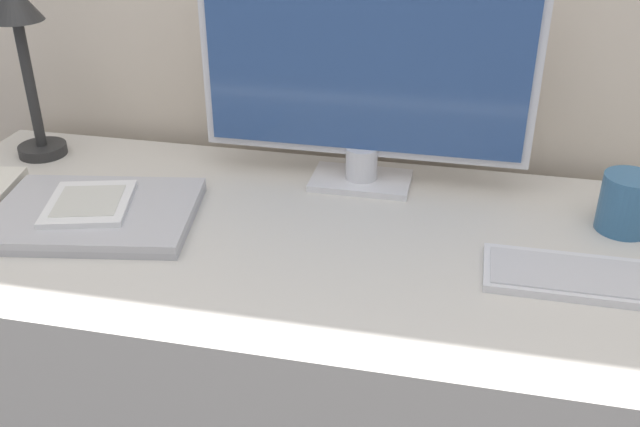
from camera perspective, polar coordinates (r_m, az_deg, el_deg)
desk at (r=1.33m, az=2.00°, el=-15.69°), size 1.53×0.60×0.73m
monitor at (r=1.21m, az=3.59°, el=11.41°), size 0.57×0.11×0.40m
keyboard at (r=1.07m, az=20.07°, el=-4.79°), size 0.27×0.12×0.01m
laptop at (r=1.21m, az=-17.55°, el=-0.02°), size 0.36×0.29×0.02m
ereader at (r=1.21m, az=-18.00°, el=0.79°), size 0.17×0.18×0.01m
desk_lamp at (r=1.43m, az=-22.82°, el=12.75°), size 0.10×0.10×0.33m
coffee_mug at (r=1.21m, az=23.46°, el=0.75°), size 0.12×0.08×0.09m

